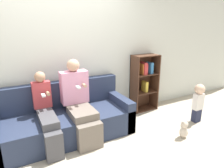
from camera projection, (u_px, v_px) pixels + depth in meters
The scene contains 8 objects.
ground_plane at pixel (87, 150), 2.91m from camera, with size 14.00×14.00×0.00m, color #B2A893.
back_wall at pixel (63, 54), 3.38m from camera, with size 10.00×0.06×2.55m.
couch at pixel (65, 121), 3.21m from camera, with size 2.11×0.86×0.85m.
adult_seated at pixel (79, 100), 3.13m from camera, with size 0.44×0.81×1.23m.
child_seated at pixel (46, 113), 2.89m from camera, with size 0.27×0.82×1.08m.
toddler_standing at pixel (198, 100), 3.65m from camera, with size 0.18×0.18×0.73m.
bookshelf at pixel (144, 80), 4.14m from camera, with size 0.54×0.30×1.17m.
teddy_bear at pixel (184, 130), 3.20m from camera, with size 0.15×0.12×0.30m.
Camera 1 is at (-0.85, -2.39, 1.77)m, focal length 32.00 mm.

